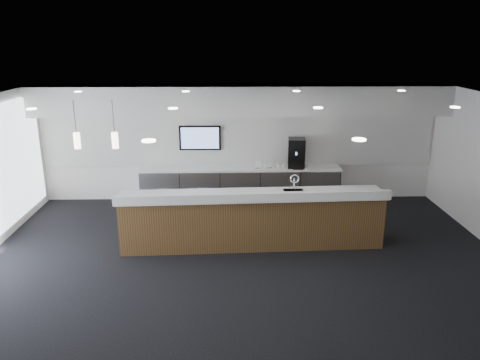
{
  "coord_description": "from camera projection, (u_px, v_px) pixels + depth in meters",
  "views": [
    {
      "loc": [
        -0.31,
        -7.71,
        4.1
      ],
      "look_at": [
        -0.06,
        1.3,
        1.33
      ],
      "focal_mm": 35.0,
      "sensor_mm": 36.0,
      "label": 1
    }
  ],
  "objects": [
    {
      "name": "ground",
      "position": [
        245.0,
        270.0,
        8.58
      ],
      "size": [
        10.0,
        10.0,
        0.0
      ],
      "primitive_type": "plane",
      "color": "black",
      "rests_on": "ground"
    },
    {
      "name": "ceiling",
      "position": [
        246.0,
        106.0,
        7.7
      ],
      "size": [
        10.0,
        8.0,
        0.02
      ],
      "primitive_type": "cube",
      "color": "black",
      "rests_on": "back_wall"
    },
    {
      "name": "back_wall",
      "position": [
        239.0,
        143.0,
        11.96
      ],
      "size": [
        10.0,
        0.02,
        3.0
      ],
      "primitive_type": "cube",
      "color": "white",
      "rests_on": "ground"
    },
    {
      "name": "soffit_bulkhead",
      "position": [
        240.0,
        100.0,
        11.19
      ],
      "size": [
        10.0,
        0.9,
        0.7
      ],
      "primitive_type": "cube",
      "color": "silver",
      "rests_on": "back_wall"
    },
    {
      "name": "alcove_panel",
      "position": [
        240.0,
        139.0,
        11.9
      ],
      "size": [
        9.8,
        0.06,
        1.4
      ],
      "primitive_type": "cube",
      "color": "silver",
      "rests_on": "back_wall"
    },
    {
      "name": "back_credenza",
      "position": [
        240.0,
        185.0,
        11.92
      ],
      "size": [
        5.06,
        0.66,
        0.95
      ],
      "color": "gray",
      "rests_on": "ground"
    },
    {
      "name": "wall_tv",
      "position": [
        200.0,
        138.0,
        11.8
      ],
      "size": [
        1.05,
        0.08,
        0.62
      ],
      "color": "black",
      "rests_on": "back_wall"
    },
    {
      "name": "pendant_left",
      "position": [
        114.0,
        141.0,
        8.62
      ],
      "size": [
        0.12,
        0.12,
        0.3
      ],
      "primitive_type": "cylinder",
      "color": "beige",
      "rests_on": "ceiling"
    },
    {
      "name": "pendant_right",
      "position": [
        76.0,
        141.0,
        8.6
      ],
      "size": [
        0.12,
        0.12,
        0.3
      ],
      "primitive_type": "cylinder",
      "color": "beige",
      "rests_on": "ceiling"
    },
    {
      "name": "ceiling_can_lights",
      "position": [
        246.0,
        108.0,
        7.71
      ],
      "size": [
        7.0,
        5.0,
        0.02
      ],
      "primitive_type": null,
      "color": "white",
      "rests_on": "ceiling"
    },
    {
      "name": "service_counter",
      "position": [
        252.0,
        219.0,
        9.43
      ],
      "size": [
        5.34,
        1.08,
        1.49
      ],
      "rotation": [
        0.0,
        0.0,
        0.04
      ],
      "color": "#4B3219",
      "rests_on": "ground"
    },
    {
      "name": "coffee_machine",
      "position": [
        296.0,
        153.0,
        11.7
      ],
      "size": [
        0.47,
        0.57,
        0.73
      ],
      "rotation": [
        0.0,
        0.0,
        -0.11
      ],
      "color": "black",
      "rests_on": "back_credenza"
    },
    {
      "name": "info_sign_left",
      "position": [
        258.0,
        164.0,
        11.66
      ],
      "size": [
        0.14,
        0.04,
        0.2
      ],
      "primitive_type": "cube",
      "rotation": [
        0.0,
        0.0,
        -0.16
      ],
      "color": "white",
      "rests_on": "back_credenza"
    },
    {
      "name": "info_sign_right",
      "position": [
        269.0,
        163.0,
        11.69
      ],
      "size": [
        0.17,
        0.05,
        0.23
      ],
      "primitive_type": "cube",
      "rotation": [
        0.0,
        0.0,
        0.17
      ],
      "color": "white",
      "rests_on": "back_credenza"
    },
    {
      "name": "cup_0",
      "position": [
        306.0,
        166.0,
        11.71
      ],
      "size": [
        0.1,
        0.1,
        0.09
      ],
      "primitive_type": "imported",
      "color": "white",
      "rests_on": "back_credenza"
    },
    {
      "name": "cup_1",
      "position": [
        300.0,
        166.0,
        11.71
      ],
      "size": [
        0.14,
        0.14,
        0.09
      ],
      "primitive_type": "imported",
      "rotation": [
        0.0,
        0.0,
        0.65
      ],
      "color": "white",
      "rests_on": "back_credenza"
    },
    {
      "name": "cup_2",
      "position": [
        295.0,
        166.0,
        11.7
      ],
      "size": [
        0.12,
        0.12,
        0.09
      ],
      "primitive_type": "imported",
      "rotation": [
        0.0,
        0.0,
        1.29
      ],
      "color": "white",
      "rests_on": "back_credenza"
    },
    {
      "name": "cup_3",
      "position": [
        289.0,
        166.0,
        11.7
      ],
      "size": [
        0.13,
        0.13,
        0.09
      ],
      "primitive_type": "imported",
      "rotation": [
        0.0,
        0.0,
        1.94
      ],
      "color": "white",
      "rests_on": "back_credenza"
    },
    {
      "name": "cup_4",
      "position": [
        284.0,
        166.0,
        11.7
      ],
      "size": [
        0.14,
        0.14,
        0.09
      ],
      "primitive_type": "imported",
      "rotation": [
        0.0,
        0.0,
        2.58
      ],
      "color": "white",
      "rests_on": "back_credenza"
    },
    {
      "name": "cup_5",
      "position": [
        278.0,
        166.0,
        11.69
      ],
      "size": [
        0.11,
        0.11,
        0.09
      ],
      "primitive_type": "imported",
      "rotation": [
        0.0,
        0.0,
        3.23
      ],
      "color": "white",
      "rests_on": "back_credenza"
    }
  ]
}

